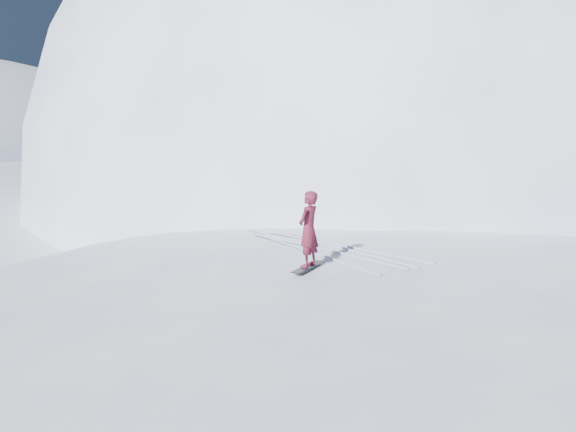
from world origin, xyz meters
The scene contains 8 objects.
ground centered at (0.00, 0.00, 0.00)m, with size 400.00×400.00×0.00m, color white.
near_ridge centered at (1.00, 3.00, 0.00)m, with size 36.00×28.00×4.80m, color white.
summit_peak centered at (22.00, 26.00, 0.00)m, with size 60.00×56.00×56.00m, color white.
peak_shoulder centered at (10.00, 20.00, 0.00)m, with size 28.00×24.00×18.00m, color white.
wind_bumps centered at (-0.56, 2.12, 0.00)m, with size 16.00×14.40×1.00m.
snowboard centered at (-3.14, 3.31, 2.41)m, with size 1.29×0.24×0.02m, color black.
snowboarder centered at (-3.14, 3.31, 3.34)m, with size 0.67×0.44×1.84m, color maroon.
board_tracks centered at (-1.68, 4.88, 2.42)m, with size 2.41×5.98×0.04m.
Camera 1 is at (-10.03, -7.88, 6.07)m, focal length 35.00 mm.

